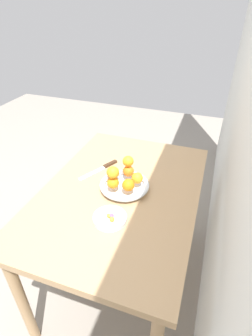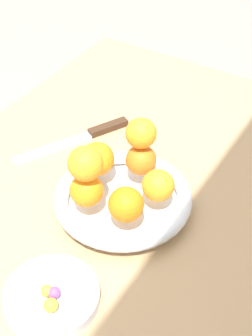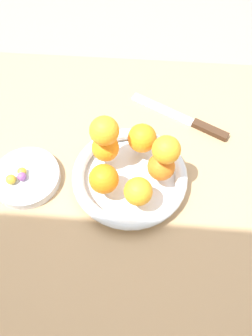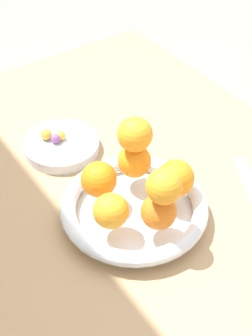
% 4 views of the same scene
% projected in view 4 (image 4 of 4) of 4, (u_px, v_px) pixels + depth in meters
% --- Properties ---
extents(dining_table, '(1.10, 0.76, 0.74)m').
position_uv_depth(dining_table, '(138.00, 243.00, 0.94)').
color(dining_table, tan).
rests_on(dining_table, ground_plane).
extents(fruit_bowl, '(0.25, 0.25, 0.04)m').
position_uv_depth(fruit_bowl, '(134.00, 209.00, 0.86)').
color(fruit_bowl, silver).
rests_on(fruit_bowl, dining_table).
extents(candy_dish, '(0.15, 0.15, 0.02)m').
position_uv_depth(candy_dish, '(62.00, 146.00, 1.00)').
color(candy_dish, silver).
rests_on(candy_dish, dining_table).
extents(orange_0, '(0.06, 0.06, 0.06)m').
position_uv_depth(orange_0, '(111.00, 211.00, 0.79)').
color(orange_0, orange).
rests_on(orange_0, fruit_bowl).
extents(orange_1, '(0.06, 0.06, 0.06)m').
position_uv_depth(orange_1, '(159.00, 212.00, 0.79)').
color(orange_1, orange).
rests_on(orange_1, fruit_bowl).
extents(orange_2, '(0.06, 0.06, 0.06)m').
position_uv_depth(orange_2, '(176.00, 178.00, 0.84)').
color(orange_2, orange).
rests_on(orange_2, fruit_bowl).
extents(orange_3, '(0.06, 0.06, 0.06)m').
position_uv_depth(orange_3, '(134.00, 161.00, 0.88)').
color(orange_3, orange).
rests_on(orange_3, fruit_bowl).
extents(orange_4, '(0.06, 0.06, 0.06)m').
position_uv_depth(orange_4, '(99.00, 179.00, 0.84)').
color(orange_4, orange).
rests_on(orange_4, fruit_bowl).
extents(orange_5, '(0.06, 0.06, 0.06)m').
position_uv_depth(orange_5, '(135.00, 134.00, 0.84)').
color(orange_5, orange).
rests_on(orange_5, orange_3).
extents(orange_6, '(0.06, 0.06, 0.06)m').
position_uv_depth(orange_6, '(164.00, 186.00, 0.75)').
color(orange_6, orange).
rests_on(orange_6, orange_1).
extents(candy_ball_0, '(0.02, 0.02, 0.02)m').
position_uv_depth(candy_ball_0, '(56.00, 139.00, 0.98)').
color(candy_ball_0, '#8C4C99').
rests_on(candy_ball_0, candy_dish).
extents(candy_ball_1, '(0.02, 0.02, 0.02)m').
position_uv_depth(candy_ball_1, '(61.00, 136.00, 0.99)').
color(candy_ball_1, gold).
rests_on(candy_ball_1, candy_dish).
extents(candy_ball_2, '(0.02, 0.02, 0.02)m').
position_uv_depth(candy_ball_2, '(60.00, 136.00, 0.99)').
color(candy_ball_2, gold).
rests_on(candy_ball_2, candy_dish).
extents(candy_ball_3, '(0.02, 0.02, 0.02)m').
position_uv_depth(candy_ball_3, '(46.00, 134.00, 0.99)').
color(candy_ball_3, gold).
rests_on(candy_ball_3, candy_dish).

